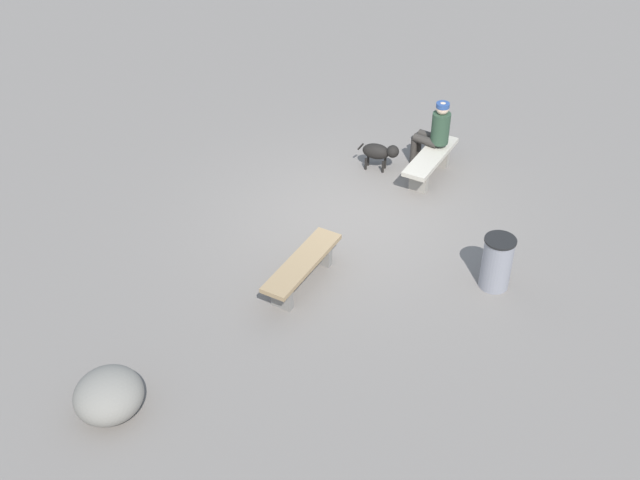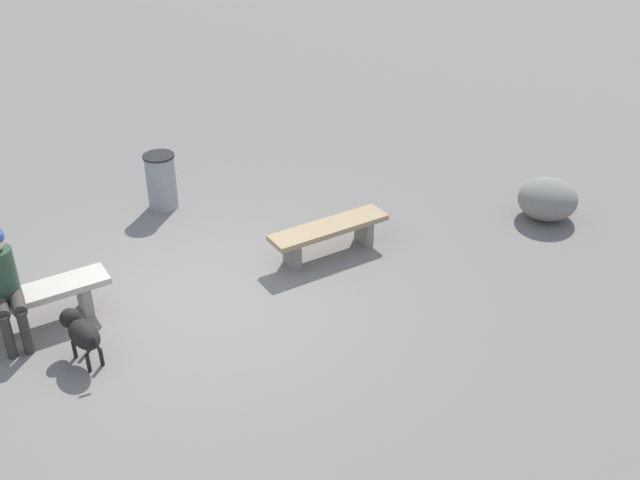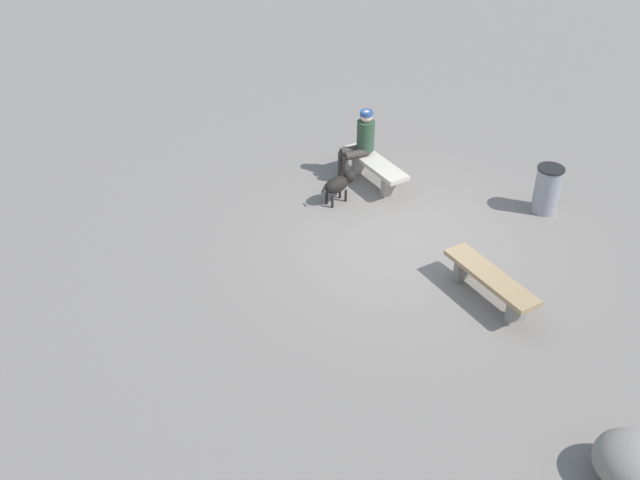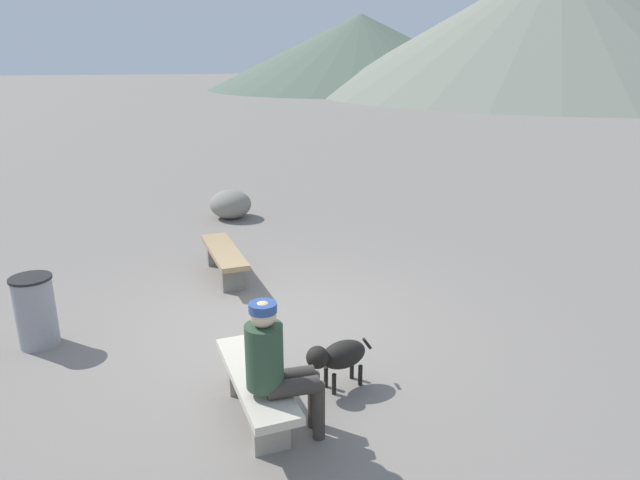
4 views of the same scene
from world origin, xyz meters
The scene contains 7 objects.
ground centered at (0.00, 0.00, -0.03)m, with size 210.00×210.00×0.06m, color gray.
bench_left centered at (-1.81, -0.31, 0.33)m, with size 1.69×0.55×0.44m.
bench_right centered at (1.83, -0.42, 0.34)m, with size 1.58×0.56×0.46m.
seated_person centered at (2.17, -0.29, 0.75)m, with size 0.33×0.66×1.31m.
dog centered at (1.55, 0.44, 0.36)m, with size 0.40×0.74×0.53m.
trash_bin centered at (-0.23, -2.61, 0.42)m, with size 0.46×0.46×0.84m.
boulder centered at (-5.10, 0.19, 0.29)m, with size 0.84×0.86×0.58m, color gray.
Camera 3 is at (-8.48, 5.58, 6.96)m, focal length 42.18 mm.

